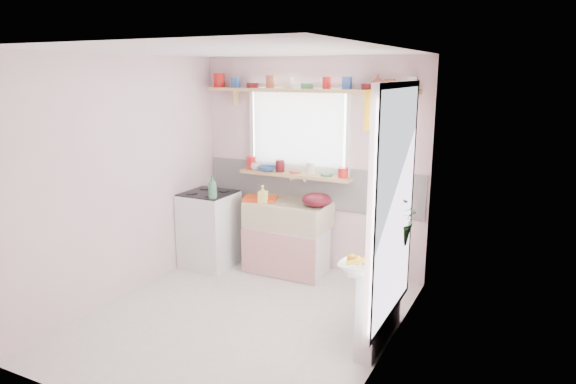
% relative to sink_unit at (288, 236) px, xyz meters
% --- Properties ---
extents(room, '(3.20, 3.20, 3.20)m').
position_rel_sink_unit_xyz_m(room, '(0.81, -0.43, 0.94)').
color(room, silver).
rests_on(room, ground).
extents(sink_unit, '(0.95, 0.65, 1.11)m').
position_rel_sink_unit_xyz_m(sink_unit, '(0.00, 0.00, 0.00)').
color(sink_unit, white).
rests_on(sink_unit, ground).
extents(cooker, '(0.58, 0.58, 0.93)m').
position_rel_sink_unit_xyz_m(cooker, '(-0.95, -0.24, 0.03)').
color(cooker, white).
rests_on(cooker, ground).
extents(radiator_ledge, '(0.22, 0.95, 0.78)m').
position_rel_sink_unit_xyz_m(radiator_ledge, '(1.45, -1.09, -0.03)').
color(radiator_ledge, white).
rests_on(radiator_ledge, ground).
extents(windowsill, '(1.40, 0.22, 0.04)m').
position_rel_sink_unit_xyz_m(windowsill, '(-0.00, 0.19, 0.71)').
color(windowsill, tan).
rests_on(windowsill, room).
extents(pine_shelf, '(2.52, 0.24, 0.04)m').
position_rel_sink_unit_xyz_m(pine_shelf, '(0.15, 0.18, 1.69)').
color(pine_shelf, tan).
rests_on(pine_shelf, room).
extents(shelf_crockery, '(2.47, 0.11, 0.12)m').
position_rel_sink_unit_xyz_m(shelf_crockery, '(0.15, 0.18, 1.76)').
color(shelf_crockery, red).
rests_on(shelf_crockery, pine_shelf).
extents(sill_crockery, '(1.35, 0.11, 0.12)m').
position_rel_sink_unit_xyz_m(sill_crockery, '(-0.02, 0.19, 0.78)').
color(sill_crockery, red).
rests_on(sill_crockery, windowsill).
extents(dish_tray, '(0.45, 0.39, 0.04)m').
position_rel_sink_unit_xyz_m(dish_tray, '(-0.34, -0.06, 0.44)').
color(dish_tray, '#DE4213').
rests_on(dish_tray, sink_unit).
extents(colander, '(0.34, 0.34, 0.15)m').
position_rel_sink_unit_xyz_m(colander, '(0.38, -0.03, 0.49)').
color(colander, '#520E19').
rests_on(colander, sink_unit).
extents(jade_plant, '(0.55, 0.52, 0.49)m').
position_rel_sink_unit_xyz_m(jade_plant, '(1.48, -0.69, 0.59)').
color(jade_plant, '#366729').
rests_on(jade_plant, radiator_ledge).
extents(fruit_bowl, '(0.30, 0.30, 0.07)m').
position_rel_sink_unit_xyz_m(fruit_bowl, '(1.36, -1.49, 0.38)').
color(fruit_bowl, white).
rests_on(fruit_bowl, radiator_ledge).
extents(herb_pot, '(0.10, 0.07, 0.18)m').
position_rel_sink_unit_xyz_m(herb_pot, '(1.48, -1.49, 0.43)').
color(herb_pot, '#2C6528').
rests_on(herb_pot, radiator_ledge).
extents(soap_bottle_sink, '(0.11, 0.11, 0.21)m').
position_rel_sink_unit_xyz_m(soap_bottle_sink, '(-0.23, -0.18, 0.52)').
color(soap_bottle_sink, '#FFEF71').
rests_on(soap_bottle_sink, sink_unit).
extents(sill_cup, '(0.13, 0.13, 0.09)m').
position_rel_sink_unit_xyz_m(sill_cup, '(-0.51, 0.13, 0.77)').
color(sill_cup, beige).
rests_on(sill_cup, windowsill).
extents(sill_bowl, '(0.27, 0.27, 0.07)m').
position_rel_sink_unit_xyz_m(sill_bowl, '(-0.35, 0.13, 0.76)').
color(sill_bowl, '#2D5492').
rests_on(sill_bowl, windowsill).
extents(shelf_vase, '(0.17, 0.17, 0.16)m').
position_rel_sink_unit_xyz_m(shelf_vase, '(0.98, 0.12, 1.79)').
color(shelf_vase, '#AD4635').
rests_on(shelf_vase, pine_shelf).
extents(cooker_bottle, '(0.13, 0.13, 0.27)m').
position_rel_sink_unit_xyz_m(cooker_bottle, '(-0.73, -0.46, 0.62)').
color(cooker_bottle, '#3E7C55').
rests_on(cooker_bottle, cooker).
extents(fruit, '(0.20, 0.14, 0.10)m').
position_rel_sink_unit_xyz_m(fruit, '(1.37, -1.49, 0.44)').
color(fruit, orange).
rests_on(fruit, fruit_bowl).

